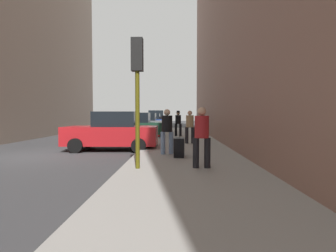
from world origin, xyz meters
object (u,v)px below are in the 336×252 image
parked_blue_sedan (150,122)px  parked_black_suv (155,119)px  parked_red_hatchback (113,132)px  pedestrian_in_red_jacket (202,134)px  fire_hydrant (156,135)px  rolling_suitcase (179,147)px  pedestrian_in_tan_coat (190,125)px  pedestrian_with_fedora (178,122)px  traffic_light (137,75)px  parked_gray_coupe (144,123)px  pedestrian_in_jeans (167,129)px  parked_dark_green_sedan (134,126)px

parked_blue_sedan → parked_black_suv: bearing=90.0°
parked_red_hatchback → pedestrian_in_red_jacket: size_ratio=2.47×
fire_hydrant → rolling_suitcase: rolling_suitcase is taller
parked_black_suv → fire_hydrant: (1.80, -22.52, -0.54)m
parked_blue_sedan → pedestrian_in_tan_coat: size_ratio=2.46×
pedestrian_with_fedora → parked_black_suv: bearing=99.4°
parked_black_suv → rolling_suitcase: parked_black_suv is taller
traffic_light → parked_gray_coupe: bearing=96.3°
fire_hydrant → traffic_light: 7.83m
parked_red_hatchback → fire_hydrant: parked_red_hatchback is taller
parked_black_suv → pedestrian_in_jeans: 27.45m
parked_dark_green_sedan → pedestrian_in_tan_coat: 5.80m
parked_gray_coupe → pedestrian_in_tan_coat: bearing=-70.4°
parked_blue_sedan → traffic_light: 23.34m
parked_black_suv → fire_hydrant: 22.60m
pedestrian_in_jeans → parked_dark_green_sedan: bearing=107.5°
pedestrian_in_tan_coat → rolling_suitcase: size_ratio=1.64×
parked_red_hatchback → parked_gray_coupe: size_ratio=1.00×
pedestrian_in_tan_coat → pedestrian_in_jeans: bearing=-106.1°
parked_red_hatchback → rolling_suitcase: 4.15m
parked_dark_green_sedan → rolling_suitcase: (3.05, -8.90, -0.36)m
parked_gray_coupe → pedestrian_in_tan_coat: pedestrian_in_tan_coat is taller
parked_gray_coupe → parked_blue_sedan: same height
pedestrian_in_jeans → rolling_suitcase: bearing=-56.5°
parked_black_suv → parked_gray_coupe: bearing=-90.0°
traffic_light → pedestrian_in_red_jacket: traffic_light is taller
parked_black_suv → traffic_light: 30.12m
pedestrian_in_jeans → pedestrian_in_tan_coat: (1.07, 3.72, 0.00)m
parked_dark_green_sedan → parked_black_suv: parked_black_suv is taller
parked_blue_sedan → pedestrian_in_jeans: pedestrian_in_jeans is taller
pedestrian_with_fedora → rolling_suitcase: 9.19m
parked_red_hatchback → parked_black_suv: 25.22m
fire_hydrant → rolling_suitcase: (1.24, -5.50, -0.01)m
parked_dark_green_sedan → parked_blue_sedan: (-0.00, 12.29, 0.00)m
traffic_light → parked_blue_sedan: bearing=94.6°
parked_blue_sedan → rolling_suitcase: 21.41m
rolling_suitcase → pedestrian_in_tan_coat: bearing=82.0°
pedestrian_in_red_jacket → pedestrian_with_fedora: bearing=92.8°
parked_red_hatchback → parked_blue_sedan: (0.00, 18.39, 0.00)m
traffic_light → parked_black_suv: bearing=93.5°
parked_black_suv → parked_red_hatchback: bearing=-90.0°
pedestrian_with_fedora → traffic_light: bearing=-96.4°
fire_hydrant → parked_gray_coupe: bearing=101.1°
pedestrian_with_fedora → pedestrian_in_red_jacket: size_ratio=1.04×
pedestrian_in_tan_coat → pedestrian_with_fedora: pedestrian_with_fedora is taller
pedestrian_in_red_jacket → rolling_suitcase: bearing=107.7°
pedestrian_in_tan_coat → rolling_suitcase: pedestrian_in_tan_coat is taller
pedestrian_in_tan_coat → parked_black_suv: bearing=98.8°
parked_black_suv → pedestrian_with_fedora: parked_black_suv is taller
parked_dark_green_sedan → pedestrian_in_jeans: (2.59, -8.21, 0.26)m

